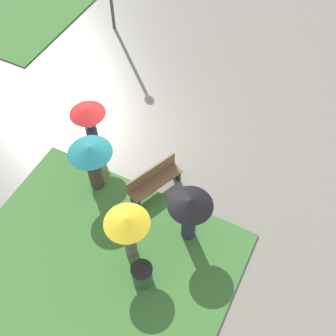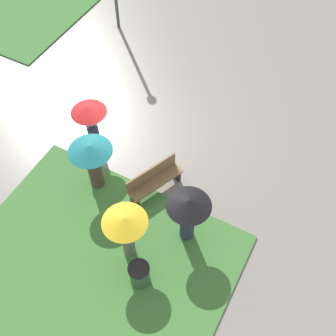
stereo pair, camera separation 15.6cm
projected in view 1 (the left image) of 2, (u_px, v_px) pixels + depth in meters
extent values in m
plane|color=gray|center=(136.00, 140.00, 13.14)|extent=(90.00, 90.00, 0.00)
cube|color=#427A38|center=(78.00, 300.00, 10.18)|extent=(7.19, 6.65, 0.06)
cube|color=brown|center=(156.00, 182.00, 11.70)|extent=(1.69, 1.05, 0.05)
cube|color=brown|center=(151.00, 173.00, 11.57)|extent=(1.55, 0.71, 0.45)
cube|color=#232326|center=(135.00, 201.00, 11.61)|extent=(0.22, 0.38, 0.40)
cube|color=#232326|center=(176.00, 173.00, 12.15)|extent=(0.22, 0.38, 0.40)
cylinder|color=#335638|center=(142.00, 276.00, 10.17)|extent=(0.49, 0.49, 0.76)
cylinder|color=black|center=(142.00, 269.00, 9.85)|extent=(0.53, 0.53, 0.03)
cylinder|color=#47382D|center=(96.00, 175.00, 11.73)|extent=(0.53, 0.53, 1.02)
sphere|color=brown|center=(92.00, 163.00, 11.24)|extent=(0.19, 0.19, 0.19)
cylinder|color=#4C4C4F|center=(91.00, 156.00, 11.02)|extent=(0.02, 0.02, 0.35)
cone|color=#197075|center=(89.00, 150.00, 10.79)|extent=(1.18, 1.18, 0.21)
cylinder|color=#282D47|center=(189.00, 226.00, 10.82)|extent=(0.52, 0.52, 1.00)
sphere|color=beige|center=(190.00, 214.00, 10.33)|extent=(0.19, 0.19, 0.19)
cylinder|color=#4C4C4F|center=(190.00, 209.00, 10.12)|extent=(0.02, 0.02, 0.35)
cone|color=black|center=(191.00, 203.00, 9.88)|extent=(1.11, 1.11, 0.24)
cylinder|color=#282D47|center=(93.00, 139.00, 12.46)|extent=(0.44, 0.44, 1.08)
sphere|color=beige|center=(90.00, 124.00, 11.94)|extent=(0.20, 0.20, 0.20)
cylinder|color=#4C4C4F|center=(88.00, 118.00, 11.72)|extent=(0.02, 0.02, 0.35)
cone|color=red|center=(87.00, 111.00, 11.49)|extent=(1.01, 1.01, 0.22)
cylinder|color=slate|center=(130.00, 244.00, 10.50)|extent=(0.43, 0.43, 1.05)
sphere|color=beige|center=(128.00, 232.00, 9.99)|extent=(0.22, 0.22, 0.22)
cylinder|color=#4C4C4F|center=(128.00, 227.00, 9.76)|extent=(0.02, 0.02, 0.35)
cone|color=gold|center=(127.00, 221.00, 9.53)|extent=(1.09, 1.09, 0.20)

